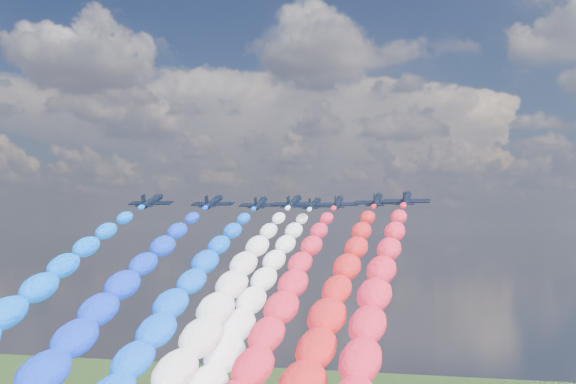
% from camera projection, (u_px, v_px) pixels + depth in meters
% --- Properties ---
extents(jet_0, '(9.66, 12.95, 5.86)m').
position_uv_depth(jet_0, '(152.00, 201.00, 156.44)').
color(jet_0, black).
extents(jet_1, '(9.43, 12.78, 5.86)m').
position_uv_depth(jet_1, '(214.00, 202.00, 161.11)').
color(jet_1, black).
extents(trail_1, '(7.17, 101.03, 49.39)m').
position_uv_depth(trail_1, '(89.00, 343.00, 109.86)').
color(trail_1, '#1034DA').
extents(jet_2, '(9.87, 13.10, 5.86)m').
position_uv_depth(jet_2, '(260.00, 203.00, 169.71)').
color(jet_2, black).
extents(trail_2, '(7.17, 101.03, 49.39)m').
position_uv_depth(trail_2, '(165.00, 335.00, 118.46)').
color(trail_2, blue).
extents(jet_3, '(9.45, 12.80, 5.86)m').
position_uv_depth(jet_3, '(294.00, 202.00, 162.17)').
color(jet_3, black).
extents(trail_3, '(7.17, 101.03, 49.39)m').
position_uv_depth(trail_3, '(207.00, 342.00, 110.93)').
color(trail_3, white).
extents(jet_4, '(9.34, 12.72, 5.86)m').
position_uv_depth(jet_4, '(314.00, 204.00, 175.35)').
color(jet_4, black).
extents(trail_4, '(7.17, 101.03, 49.39)m').
position_uv_depth(trail_4, '(245.00, 330.00, 124.10)').
color(trail_4, white).
extents(jet_5, '(9.95, 13.15, 5.86)m').
position_uv_depth(jet_5, '(338.00, 202.00, 164.84)').
color(jet_5, black).
extents(trail_5, '(7.17, 101.03, 49.39)m').
position_uv_depth(trail_5, '(274.00, 339.00, 113.59)').
color(trail_5, red).
extents(jet_6, '(9.43, 12.78, 5.86)m').
position_uv_depth(jet_6, '(377.00, 200.00, 152.02)').
color(jet_6, black).
extents(trail_6, '(7.17, 101.03, 49.39)m').
position_uv_depth(trail_6, '(324.00, 353.00, 100.77)').
color(trail_6, red).
extents(jet_7, '(9.28, 12.67, 5.86)m').
position_uv_depth(jet_7, '(406.00, 199.00, 143.91)').
color(jet_7, black).
extents(trail_7, '(7.17, 101.03, 49.39)m').
position_uv_depth(trail_7, '(364.00, 365.00, 92.67)').
color(trail_7, '#EF223E').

